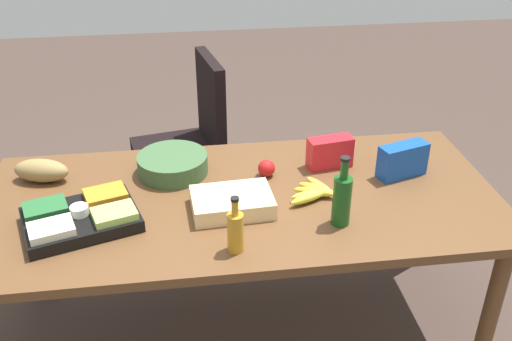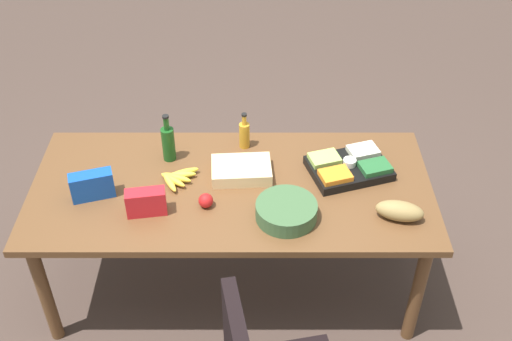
% 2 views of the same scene
% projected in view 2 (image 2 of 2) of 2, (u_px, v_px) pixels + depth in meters
% --- Properties ---
extents(ground_plane, '(10.00, 10.00, 0.00)m').
position_uv_depth(ground_plane, '(235.00, 281.00, 3.82)').
color(ground_plane, '#473730').
extents(conference_table, '(2.14, 0.97, 0.77)m').
position_uv_depth(conference_table, '(232.00, 196.00, 3.39)').
color(conference_table, brown).
rests_on(conference_table, ground).
extents(chip_bag_blue, '(0.23, 0.14, 0.15)m').
position_uv_depth(chip_bag_blue, '(92.00, 185.00, 3.22)').
color(chip_bag_blue, '#144AAC').
rests_on(chip_bag_blue, conference_table).
extents(sheet_cake, '(0.33, 0.24, 0.07)m').
position_uv_depth(sheet_cake, '(241.00, 170.00, 3.38)').
color(sheet_cake, beige).
rests_on(sheet_cake, conference_table).
extents(salad_bowl, '(0.35, 0.35, 0.09)m').
position_uv_depth(salad_bowl, '(286.00, 211.00, 3.12)').
color(salad_bowl, '#3B5E38').
rests_on(salad_bowl, conference_table).
extents(chip_bag_red, '(0.21, 0.11, 0.14)m').
position_uv_depth(chip_bag_red, '(146.00, 202.00, 3.13)').
color(chip_bag_red, red).
rests_on(chip_bag_red, conference_table).
extents(bread_loaf, '(0.26, 0.16, 0.10)m').
position_uv_depth(bread_loaf, '(400.00, 211.00, 3.11)').
color(bread_loaf, olive).
rests_on(bread_loaf, conference_table).
extents(wine_bottle, '(0.08, 0.08, 0.29)m').
position_uv_depth(wine_bottle, '(168.00, 143.00, 3.45)').
color(wine_bottle, '#184D1A').
rests_on(wine_bottle, conference_table).
extents(banana_bunch, '(0.22, 0.22, 0.04)m').
position_uv_depth(banana_bunch, '(177.00, 177.00, 3.35)').
color(banana_bunch, yellow).
rests_on(banana_bunch, conference_table).
extents(apple_red, '(0.10, 0.10, 0.08)m').
position_uv_depth(apple_red, '(206.00, 201.00, 3.19)').
color(apple_red, red).
rests_on(apple_red, conference_table).
extents(veggie_tray, '(0.49, 0.41, 0.09)m').
position_uv_depth(veggie_tray, '(349.00, 167.00, 3.40)').
color(veggie_tray, black).
rests_on(veggie_tray, conference_table).
extents(dressing_bottle, '(0.07, 0.07, 0.22)m').
position_uv_depth(dressing_bottle, '(244.00, 134.00, 3.55)').
color(dressing_bottle, '#C28923').
rests_on(dressing_bottle, conference_table).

